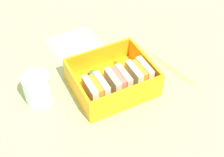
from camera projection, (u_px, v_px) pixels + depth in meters
ground_plane at (112, 90)px, 71.81cm from camera, size 120.00×120.00×2.00cm
bento_tray at (112, 85)px, 70.68cm from camera, size 17.29×14.70×1.20cm
bento_rim at (112, 75)px, 68.49cm from camera, size 17.29×14.70×4.98cm
sandwich_left at (139, 75)px, 68.15cm from camera, size 3.95×5.80×5.46cm
sandwich_center_left at (118, 83)px, 66.50cm from camera, size 3.95×5.80×5.46cm
sandwich_center at (96, 91)px, 64.85cm from camera, size 3.95×5.80×5.46cm
carrot_stick_far_left at (120, 67)px, 73.22cm from camera, size 1.79×3.94×1.28cm
strawberry_far_left at (93, 76)px, 69.69cm from camera, size 2.75×2.75×3.35cm
chopstick_pair at (164, 63)px, 76.39cm from camera, size 6.01×18.29×0.70cm
drinking_glass at (38, 89)px, 65.73cm from camera, size 5.73×5.73×7.09cm
folded_napkin at (76, 44)px, 81.63cm from camera, size 13.15×12.51×0.40cm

